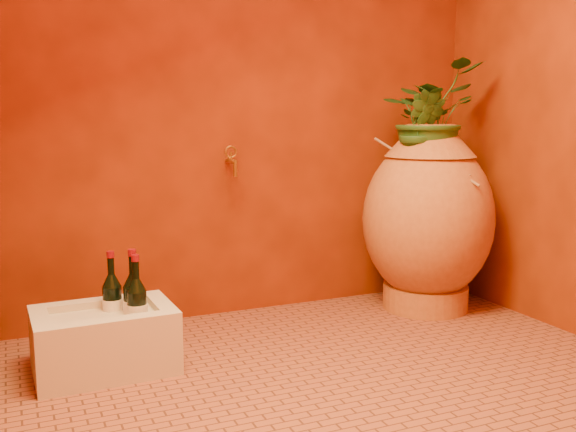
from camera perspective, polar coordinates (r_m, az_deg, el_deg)
name	(u,v)px	position (r m, az deg, el deg)	size (l,w,h in m)	color
floor	(343,378)	(2.62, 4.93, -14.15)	(2.50, 2.50, 0.00)	brown
wall_back	(252,70)	(3.33, -3.19, 12.79)	(2.50, 0.02, 2.50)	#531A04
amphora	(428,218)	(3.46, 12.33, -0.20)	(0.75, 0.75, 0.98)	#B06D31
stone_basin	(105,341)	(2.74, -15.99, -10.66)	(0.56, 0.39, 0.26)	#BEB69D
wine_bottle_a	(137,308)	(2.67, -13.27, -7.94)	(0.08, 0.08, 0.34)	black
wine_bottle_b	(112,302)	(2.77, -15.34, -7.42)	(0.08, 0.08, 0.34)	black
wine_bottle_c	(134,304)	(2.71, -13.53, -7.60)	(0.09, 0.09, 0.35)	black
wall_tap	(232,160)	(3.21, -5.02, 5.02)	(0.07, 0.14, 0.15)	olive
plant_main	(429,116)	(3.43, 12.45, 8.65)	(0.51, 0.44, 0.56)	#224B1A
plant_side	(422,131)	(3.33, 11.80, 7.44)	(0.22, 0.18, 0.41)	#224B1A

